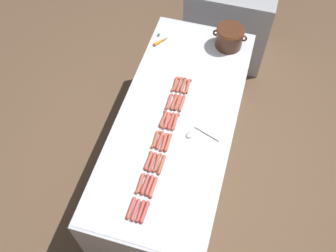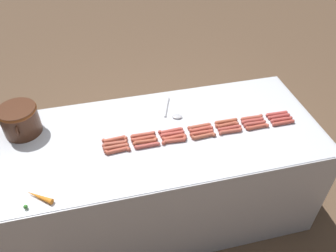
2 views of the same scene
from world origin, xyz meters
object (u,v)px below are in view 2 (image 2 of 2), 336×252
Objects in this scene: hot_dog_0 at (283,123)px; hot_dog_15 at (253,121)px; hot_dog_1 at (257,127)px; hot_dog_19 at (144,138)px; hot_dog_14 at (279,116)px; hot_dog_18 at (172,134)px; hot_dog_2 at (231,131)px; hot_dog_21 at (277,114)px; hot_dog_7 at (281,120)px; hot_dog_26 at (143,135)px; bean_pot at (20,119)px; hot_dog_9 at (230,128)px; hot_dog_16 at (227,125)px; hot_dog_23 at (226,121)px; hot_dog_5 at (147,146)px; hot_dog_11 at (174,137)px; hot_dog_22 at (252,117)px; hot_dog_24 at (199,126)px; hot_dog_13 at (116,147)px; hot_dog_20 at (115,143)px; hot_dog_17 at (201,129)px; hot_dog_27 at (115,139)px; hot_dog_4 at (175,141)px; hot_dog_12 at (145,142)px; hot_dog_10 at (202,133)px; carrot at (39,197)px; hot_dog_8 at (255,124)px; hot_dog_3 at (204,136)px; hot_dog_6 at (117,151)px; hot_dog_25 at (171,131)px.

hot_dog_15 is at bearing 70.09° from hot_dog_0.
hot_dog_1 is 0.77m from hot_dog_19.
hot_dog_14 and hot_dog_18 have the same top height.
hot_dog_21 is at bearing -75.72° from hot_dog_2.
hot_dog_1 is 0.20m from hot_dog_7.
hot_dog_26 is 0.80m from bean_pot.
hot_dog_16 is (0.04, 0.00, 0.00)m from hot_dog_9.
hot_dog_23 is (0.04, -0.01, 0.00)m from hot_dog_16.
hot_dog_5 and hot_dog_11 have the same top height.
hot_dog_22 is 1.00× the size of hot_dog_24.
hot_dog_13 is 1.14m from hot_dog_21.
hot_dog_20 is at bearing 88.31° from hot_dog_7.
hot_dog_16 is at bearing -0.05° from hot_dog_2.
hot_dog_17 is 0.39m from hot_dog_19.
hot_dog_27 is 0.63m from bean_pot.
hot_dog_14 and hot_dog_23 have the same top height.
hot_dog_4 is 0.21m from hot_dog_17.
hot_dog_0 is 1.00× the size of hot_dog_11.
hot_dog_7 is 0.96m from hot_dog_12.
hot_dog_10 is at bearing -95.42° from hot_dog_19.
carrot is at bearing 109.27° from hot_dog_24.
hot_dog_9 is at bearing -86.51° from hot_dog_5.
hot_dog_22 is (0.10, 0.19, 0.00)m from hot_dog_0.
hot_dog_8 is 1.00× the size of hot_dog_15.
hot_dog_16 is 0.18m from hot_dog_17.
hot_dog_3 is 1.06m from carrot.
hot_dog_23 is at bearing -82.08° from hot_dog_6.
carrot is at bearing 105.85° from hot_dog_10.
hot_dog_16 is at bearing 70.60° from hot_dog_1.
hot_dog_26 is 0.54× the size of bean_pot.
hot_dog_15 is (0.04, -0.56, 0.00)m from hot_dog_11.
hot_dog_3 is at bearing 176.00° from hot_dog_17.
bean_pot is at bearing 68.17° from hot_dog_27.
hot_dog_6 is 0.56m from hot_dog_10.
hot_dog_4 is 1.00× the size of hot_dog_16.
hot_dog_20 is at bearing 87.51° from hot_dog_9.
hot_dog_4 is (0.00, 0.77, 0.00)m from hot_dog_0.
hot_dog_2 is 1.07× the size of carrot.
hot_dog_4 is 0.19m from hot_dog_12.
hot_dog_21 and hot_dog_25 have the same top height.
hot_dog_5 is 1.00× the size of hot_dog_14.
hot_dog_9 and hot_dog_24 have the same top height.
hot_dog_22 is at bearing -83.81° from hot_dog_6.
hot_dog_10 is (-0.00, 0.58, 0.00)m from hot_dog_7.
hot_dog_7 and hot_dog_10 have the same top height.
hot_dog_10 is 1.00× the size of hot_dog_26.
hot_dog_20 and hot_dog_25 have the same top height.
bean_pot is (0.30, 0.77, 0.10)m from hot_dog_12.
hot_dog_16 is 0.76m from hot_dog_27.
hot_dog_13 is 1.00× the size of hot_dog_23.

